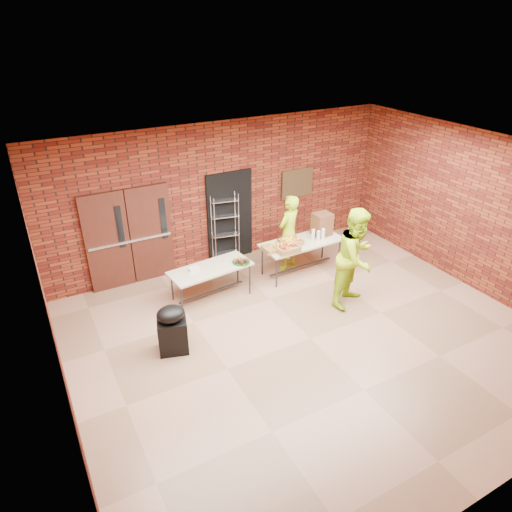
{
  "coord_description": "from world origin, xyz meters",
  "views": [
    {
      "loc": [
        -3.98,
        -5.23,
        5.13
      ],
      "look_at": [
        -0.35,
        1.4,
        1.11
      ],
      "focal_mm": 32.0,
      "sensor_mm": 36.0,
      "label": 1
    }
  ],
  "objects_px": {
    "wire_rack": "(225,229)",
    "covered_grill": "(172,329)",
    "coffee_dispenser": "(322,224)",
    "table_left": "(211,270)",
    "volunteer_woman": "(289,233)",
    "volunteer_man": "(356,257)",
    "table_right": "(302,244)"
  },
  "relations": [
    {
      "from": "wire_rack",
      "to": "table_left",
      "type": "xyz_separation_m",
      "value": [
        -0.91,
        -1.21,
        -0.21
      ]
    },
    {
      "from": "covered_grill",
      "to": "table_right",
      "type": "bearing_deg",
      "value": 36.27
    },
    {
      "from": "wire_rack",
      "to": "volunteer_man",
      "type": "relative_size",
      "value": 0.83
    },
    {
      "from": "table_left",
      "to": "volunteer_man",
      "type": "height_order",
      "value": "volunteer_man"
    },
    {
      "from": "wire_rack",
      "to": "table_left",
      "type": "height_order",
      "value": "wire_rack"
    },
    {
      "from": "wire_rack",
      "to": "table_left",
      "type": "bearing_deg",
      "value": -115.31
    },
    {
      "from": "volunteer_woman",
      "to": "volunteer_man",
      "type": "height_order",
      "value": "volunteer_man"
    },
    {
      "from": "table_left",
      "to": "volunteer_woman",
      "type": "bearing_deg",
      "value": 2.69
    },
    {
      "from": "table_left",
      "to": "volunteer_man",
      "type": "relative_size",
      "value": 0.86
    },
    {
      "from": "coffee_dispenser",
      "to": "volunteer_woman",
      "type": "bearing_deg",
      "value": 162.54
    },
    {
      "from": "table_right",
      "to": "volunteer_woman",
      "type": "distance_m",
      "value": 0.39
    },
    {
      "from": "table_right",
      "to": "coffee_dispenser",
      "type": "xyz_separation_m",
      "value": [
        0.58,
        0.09,
        0.32
      ]
    },
    {
      "from": "wire_rack",
      "to": "volunteer_woman",
      "type": "xyz_separation_m",
      "value": [
        1.11,
        -0.91,
        0.04
      ]
    },
    {
      "from": "covered_grill",
      "to": "volunteer_man",
      "type": "height_order",
      "value": "volunteer_man"
    },
    {
      "from": "volunteer_woman",
      "to": "volunteer_man",
      "type": "distance_m",
      "value": 1.86
    },
    {
      "from": "covered_grill",
      "to": "volunteer_woman",
      "type": "bearing_deg",
      "value": 41.81
    },
    {
      "from": "wire_rack",
      "to": "covered_grill",
      "type": "relative_size",
      "value": 1.88
    },
    {
      "from": "volunteer_woman",
      "to": "table_left",
      "type": "bearing_deg",
      "value": -14.62
    },
    {
      "from": "wire_rack",
      "to": "volunteer_man",
      "type": "xyz_separation_m",
      "value": [
        1.49,
        -2.72,
        0.17
      ]
    },
    {
      "from": "table_left",
      "to": "wire_rack",
      "type": "bearing_deg",
      "value": 47.23
    },
    {
      "from": "wire_rack",
      "to": "coffee_dispenser",
      "type": "bearing_deg",
      "value": -20.21
    },
    {
      "from": "table_left",
      "to": "table_right",
      "type": "distance_m",
      "value": 2.17
    },
    {
      "from": "coffee_dispenser",
      "to": "covered_grill",
      "type": "distance_m",
      "value": 4.24
    },
    {
      "from": "table_left",
      "to": "covered_grill",
      "type": "xyz_separation_m",
      "value": [
        -1.25,
        -1.23,
        -0.18
      ]
    },
    {
      "from": "wire_rack",
      "to": "table_right",
      "type": "bearing_deg",
      "value": -32.74
    },
    {
      "from": "coffee_dispenser",
      "to": "volunteer_man",
      "type": "relative_size",
      "value": 0.25
    },
    {
      "from": "table_right",
      "to": "volunteer_man",
      "type": "relative_size",
      "value": 0.93
    },
    {
      "from": "table_left",
      "to": "volunteer_man",
      "type": "distance_m",
      "value": 2.86
    },
    {
      "from": "wire_rack",
      "to": "table_left",
      "type": "relative_size",
      "value": 0.97
    },
    {
      "from": "table_left",
      "to": "coffee_dispenser",
      "type": "height_order",
      "value": "coffee_dispenser"
    },
    {
      "from": "table_right",
      "to": "wire_rack",
      "type": "bearing_deg",
      "value": 134.01
    },
    {
      "from": "table_left",
      "to": "covered_grill",
      "type": "bearing_deg",
      "value": -141.35
    }
  ]
}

